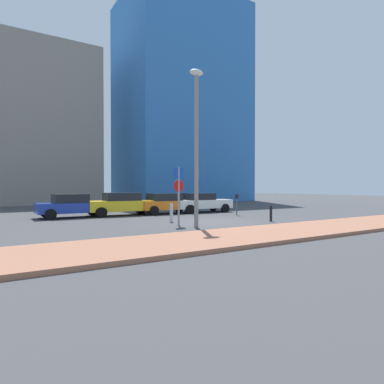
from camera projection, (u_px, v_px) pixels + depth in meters
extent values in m
plane|color=#424244|center=(210.00, 222.00, 17.84)|extent=(120.00, 120.00, 0.00)
cube|color=#9E664C|center=(284.00, 232.00, 13.34)|extent=(40.00, 3.56, 0.14)
cube|color=#1E389E|center=(73.00, 208.00, 20.18)|extent=(4.25, 1.88, 0.61)
cube|color=black|center=(70.00, 198.00, 20.09)|extent=(2.00, 1.70, 0.53)
cylinder|color=black|center=(92.00, 211.00, 21.72)|extent=(0.64, 0.23, 0.64)
cylinder|color=black|center=(100.00, 212.00, 20.20)|extent=(0.64, 0.23, 0.64)
cylinder|color=black|center=(46.00, 212.00, 20.17)|extent=(0.64, 0.23, 0.64)
cylinder|color=black|center=(51.00, 215.00, 18.65)|extent=(0.64, 0.23, 0.64)
cube|color=gold|center=(122.00, 206.00, 21.64)|extent=(4.60, 2.01, 0.68)
cube|color=black|center=(122.00, 197.00, 21.63)|extent=(2.32, 1.74, 0.53)
cylinder|color=black|center=(140.00, 209.00, 23.14)|extent=(0.65, 0.26, 0.64)
cylinder|color=black|center=(148.00, 211.00, 21.61)|extent=(0.65, 0.26, 0.64)
cylinder|color=black|center=(96.00, 211.00, 21.69)|extent=(0.65, 0.26, 0.64)
cylinder|color=black|center=(102.00, 212.00, 20.16)|extent=(0.65, 0.26, 0.64)
cube|color=orange|center=(167.00, 205.00, 23.10)|extent=(4.17, 1.88, 0.62)
cube|color=black|center=(164.00, 197.00, 22.98)|extent=(2.24, 1.68, 0.51)
cylinder|color=black|center=(179.00, 208.00, 24.56)|extent=(0.65, 0.24, 0.64)
cylinder|color=black|center=(190.00, 209.00, 23.04)|extent=(0.65, 0.24, 0.64)
cylinder|color=black|center=(144.00, 209.00, 23.17)|extent=(0.65, 0.24, 0.64)
cylinder|color=black|center=(154.00, 211.00, 21.65)|extent=(0.65, 0.24, 0.64)
cube|color=white|center=(202.00, 204.00, 24.36)|extent=(4.52, 2.08, 0.63)
cube|color=black|center=(199.00, 196.00, 24.23)|extent=(2.19, 1.76, 0.48)
cylinder|color=black|center=(213.00, 207.00, 25.83)|extent=(0.65, 0.27, 0.64)
cylinder|color=black|center=(225.00, 208.00, 24.28)|extent=(0.65, 0.27, 0.64)
cylinder|color=black|center=(179.00, 208.00, 24.46)|extent=(0.65, 0.27, 0.64)
cylinder|color=black|center=(189.00, 209.00, 22.90)|extent=(0.65, 0.27, 0.64)
cylinder|color=gray|center=(179.00, 196.00, 16.09)|extent=(0.10, 0.10, 2.89)
cube|color=#1447B7|center=(179.00, 173.00, 16.08)|extent=(0.55, 0.13, 0.55)
cylinder|color=red|center=(179.00, 186.00, 16.09)|extent=(0.60, 0.13, 0.60)
cylinder|color=#4C4C51|center=(237.00, 207.00, 21.83)|extent=(0.08, 0.08, 1.13)
cube|color=black|center=(237.00, 196.00, 21.82)|extent=(0.18, 0.14, 0.28)
cylinder|color=gray|center=(196.00, 152.00, 15.19)|extent=(0.20, 0.20, 7.09)
ellipsoid|color=silver|center=(196.00, 73.00, 15.13)|extent=(0.70, 0.36, 0.30)
cylinder|color=#B7B7BC|center=(171.00, 213.00, 17.64)|extent=(0.17, 0.17, 1.01)
cylinder|color=black|center=(271.00, 213.00, 17.97)|extent=(0.14, 0.14, 0.90)
cube|color=#3372BF|center=(181.00, 104.00, 45.46)|extent=(16.22, 12.31, 27.03)
cube|color=gray|center=(21.00, 128.00, 37.64)|extent=(15.63, 12.64, 17.49)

